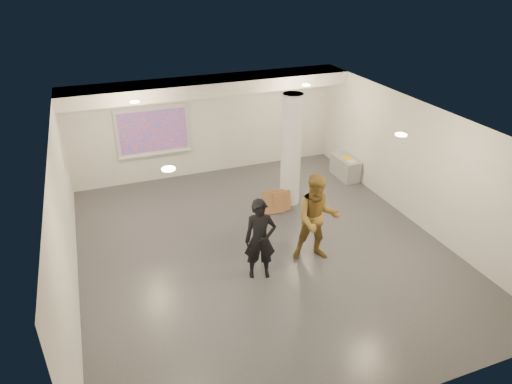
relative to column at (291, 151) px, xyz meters
name	(u,v)px	position (x,y,z in m)	size (l,w,h in m)	color
floor	(262,248)	(-1.50, -1.80, -1.50)	(8.00, 9.00, 0.01)	#37393E
ceiling	(263,123)	(-1.50, -1.80, 1.50)	(8.00, 9.00, 0.01)	white
wall_back	(207,125)	(-1.50, 2.70, 0.00)	(8.00, 0.01, 3.00)	silver
wall_front	(386,333)	(-1.50, -6.30, 0.00)	(8.00, 0.01, 3.00)	silver
wall_left	(64,224)	(-5.50, -1.80, 0.00)	(0.01, 9.00, 3.00)	silver
wall_right	(416,163)	(2.50, -1.80, 0.00)	(0.01, 9.00, 3.00)	silver
soffit_band	(210,86)	(-1.50, 2.15, 1.32)	(8.00, 1.10, 0.36)	silver
downlight_nw	(135,102)	(-3.70, 0.70, 1.48)	(0.22, 0.22, 0.02)	#E8C98A
downlight_ne	(306,85)	(0.70, 0.70, 1.48)	(0.22, 0.22, 0.02)	#E8C98A
downlight_sw	(168,169)	(-3.70, -3.30, 1.48)	(0.22, 0.22, 0.02)	#E8C98A
downlight_se	(401,135)	(0.70, -3.30, 1.48)	(0.22, 0.22, 0.02)	#E8C98A
column	(291,151)	(0.00, 0.00, 0.00)	(0.52, 0.52, 3.00)	white
projection_screen	(153,132)	(-3.10, 2.65, 0.03)	(2.10, 0.13, 1.42)	white
credenza	(345,167)	(2.22, 0.85, -1.18)	(0.45, 1.09, 0.64)	gray
papers_stack	(351,161)	(2.22, 0.59, -0.86)	(0.23, 0.29, 0.02)	white
postit_pad	(347,159)	(2.21, 0.74, -0.85)	(0.20, 0.27, 0.03)	yellow
cardboard_back	(282,202)	(-0.40, -0.39, -1.22)	(0.51, 0.05, 0.55)	#8B5F39
cardboard_front	(274,202)	(-0.62, -0.36, -1.20)	(0.56, 0.06, 0.62)	#8B5F39
woman	(260,240)	(-1.91, -2.73, -0.61)	(0.65, 0.42, 1.77)	black
man	(317,218)	(-0.55, -2.56, -0.50)	(0.98, 0.76, 2.01)	olive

